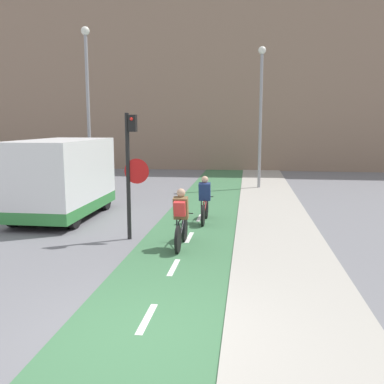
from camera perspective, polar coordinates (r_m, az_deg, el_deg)
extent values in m
plane|color=slate|center=(6.78, -7.06, -18.38)|extent=(120.00, 120.00, 0.00)
cube|color=#3D7047|center=(6.78, -7.06, -18.31)|extent=(2.48, 60.00, 0.02)
cube|color=white|center=(7.20, -6.03, -16.43)|extent=(0.12, 1.10, 0.00)
cube|color=white|center=(9.47, -2.45, -10.00)|extent=(0.12, 1.10, 0.00)
cube|color=white|center=(11.83, -0.35, -6.07)|extent=(0.12, 1.10, 0.00)
cube|color=white|center=(14.24, 1.02, -3.45)|extent=(0.12, 1.10, 0.00)
cube|color=#A8A399|center=(6.64, 15.04, -19.01)|extent=(2.40, 60.00, 0.05)
cube|color=#89705B|center=(31.41, 4.77, 14.20)|extent=(60.00, 5.00, 11.83)
cylinder|color=black|center=(11.55, -8.51, 1.94)|extent=(0.11, 0.11, 3.40)
cube|color=black|center=(11.42, -7.92, 9.06)|extent=(0.20, 0.20, 0.44)
sphere|color=red|center=(11.32, -8.08, 9.62)|extent=(0.09, 0.09, 0.09)
cone|color=red|center=(11.46, -7.40, 2.77)|extent=(0.67, 0.01, 0.67)
cone|color=silver|center=(11.47, -7.40, 2.77)|extent=(0.60, 0.02, 0.60)
cylinder|color=gray|center=(19.18, -13.63, 9.75)|extent=(0.14, 0.14, 6.83)
sphere|color=silver|center=(19.55, -14.04, 20.12)|extent=(0.36, 0.36, 0.36)
cylinder|color=gray|center=(20.83, 9.10, 9.18)|extent=(0.14, 0.14, 6.37)
sphere|color=silver|center=(21.10, 9.34, 18.15)|extent=(0.36, 0.36, 0.36)
cylinder|color=black|center=(10.42, -1.89, -6.36)|extent=(0.07, 0.68, 0.68)
cylinder|color=black|center=(11.46, -1.00, -4.93)|extent=(0.07, 0.68, 0.68)
cylinder|color=black|center=(11.09, -1.26, -4.45)|extent=(0.04, 0.69, 0.42)
cylinder|color=black|center=(10.60, -1.67, -4.99)|extent=(0.04, 0.36, 0.45)
cylinder|color=black|center=(10.88, -1.40, -3.56)|extent=(0.04, 1.01, 0.07)
cylinder|color=black|center=(10.62, -1.70, -6.11)|extent=(0.04, 0.41, 0.05)
cylinder|color=black|center=(11.36, -1.00, -2.84)|extent=(0.46, 0.03, 0.03)
cube|color=brown|center=(10.70, -1.50, -2.14)|extent=(0.36, 0.31, 0.59)
sphere|color=tan|center=(10.67, -1.48, -0.11)|extent=(0.22, 0.22, 0.22)
cylinder|color=#232328|center=(10.78, -2.05, -4.48)|extent=(0.04, 0.07, 0.43)
cylinder|color=#232328|center=(10.75, -0.99, -4.51)|extent=(0.04, 0.07, 0.43)
cube|color=red|center=(10.53, -1.66, -2.23)|extent=(0.28, 0.23, 0.39)
cylinder|color=black|center=(13.12, 1.48, -3.17)|extent=(0.07, 0.66, 0.66)
cylinder|color=black|center=(14.17, 1.94, -2.25)|extent=(0.07, 0.66, 0.66)
cylinder|color=maroon|center=(13.81, 1.81, -1.82)|extent=(0.04, 0.69, 0.41)
cylinder|color=maroon|center=(13.32, 1.59, -2.16)|extent=(0.04, 0.36, 0.43)
cylinder|color=maroon|center=(13.61, 1.74, -1.10)|extent=(0.04, 1.00, 0.07)
cylinder|color=maroon|center=(13.32, 1.57, -3.02)|extent=(0.04, 0.41, 0.05)
cylinder|color=black|center=(14.09, 1.95, -0.61)|extent=(0.46, 0.03, 0.03)
cube|color=navy|center=(13.44, 1.70, 0.05)|extent=(0.36, 0.31, 0.59)
sphere|color=tan|center=(13.43, 1.72, 1.68)|extent=(0.22, 0.22, 0.22)
cylinder|color=#232328|center=(13.50, 1.25, -1.79)|extent=(0.04, 0.07, 0.41)
cylinder|color=#232328|center=(13.48, 2.10, -1.81)|extent=(0.04, 0.07, 0.41)
cube|color=white|center=(14.81, -16.96, 2.13)|extent=(2.17, 4.44, 2.35)
cube|color=#33843D|center=(14.95, -16.78, -1.66)|extent=(2.18, 4.45, 0.36)
cube|color=black|center=(16.79, -13.93, 4.45)|extent=(1.96, 0.04, 0.70)
cylinder|color=black|center=(16.66, -17.81, -0.89)|extent=(0.18, 0.70, 0.70)
cylinder|color=black|center=(15.93, -11.43, -1.08)|extent=(0.18, 0.70, 0.70)
cylinder|color=black|center=(14.16, -22.78, -2.89)|extent=(0.18, 0.70, 0.70)
cylinder|color=black|center=(13.28, -15.45, -3.26)|extent=(0.18, 0.70, 0.70)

